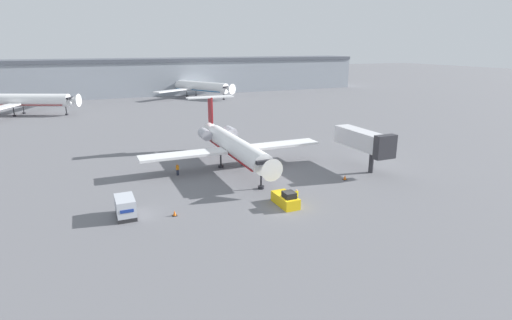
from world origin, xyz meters
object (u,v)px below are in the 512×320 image
object	(u,v)px
pushback_tug	(286,199)
airplane_parked_far_right	(20,100)
traffic_cone_left	(175,213)
traffic_cone_right	(345,177)
luggage_cart	(125,207)
worker_near_tug	(296,196)
worker_by_wing	(177,169)
airplane_parked_far_left	(193,86)
jet_bridge	(364,140)
airplane_main	(234,145)

from	to	relation	value
pushback_tug	airplane_parked_far_right	xyz separation A→B (m)	(-35.85, 84.52, 3.29)
traffic_cone_left	traffic_cone_right	world-z (taller)	traffic_cone_right
airplane_parked_far_right	traffic_cone_right	bearing A→B (deg)	-59.01
luggage_cart	traffic_cone_left	size ratio (longest dim) A/B	5.63
luggage_cart	worker_near_tug	world-z (taller)	luggage_cart
pushback_tug	worker_by_wing	bearing A→B (deg)	119.15
airplane_parked_far_left	worker_by_wing	bearing A→B (deg)	-106.45
airplane_parked_far_right	worker_by_wing	bearing A→B (deg)	-68.59
pushback_tug	jet_bridge	xyz separation A→B (m)	(17.46, 8.19, 3.70)
airplane_parked_far_left	luggage_cart	bearing A→B (deg)	-108.98
airplane_parked_far_right	jet_bridge	bearing A→B (deg)	-55.07
airplane_parked_far_right	jet_bridge	size ratio (longest dim) A/B	3.08
airplane_parked_far_left	jet_bridge	bearing A→B (deg)	-89.83
jet_bridge	luggage_cart	bearing A→B (deg)	-173.33
airplane_main	luggage_cart	bearing A→B (deg)	-144.15
worker_near_tug	airplane_parked_far_left	bearing A→B (deg)	81.52
airplane_parked_far_left	jet_bridge	world-z (taller)	airplane_parked_far_left
luggage_cart	traffic_cone_right	world-z (taller)	luggage_cart
pushback_tug	traffic_cone_right	world-z (taller)	pushback_tug
jet_bridge	airplane_parked_far_left	bearing A→B (deg)	90.17
jet_bridge	traffic_cone_right	bearing A→B (deg)	-149.12
worker_by_wing	airplane_parked_far_left	bearing A→B (deg)	73.55
luggage_cart	pushback_tug	bearing A→B (deg)	-13.05
worker_by_wing	airplane_parked_far_left	xyz separation A→B (m)	(26.28, 88.97, 2.91)
worker_by_wing	luggage_cart	bearing A→B (deg)	-124.90
pushback_tug	jet_bridge	size ratio (longest dim) A/B	0.37
worker_by_wing	worker_near_tug	bearing A→B (deg)	-56.95
pushback_tug	worker_by_wing	distance (m)	18.68
traffic_cone_right	airplane_main	bearing A→B (deg)	136.22
airplane_parked_far_left	traffic_cone_left	bearing A→B (deg)	-106.15
airplane_main	traffic_cone_left	bearing A→B (deg)	-130.72
jet_bridge	airplane_parked_far_right	bearing A→B (deg)	124.93
luggage_cart	worker_by_wing	world-z (taller)	luggage_cart
luggage_cart	traffic_cone_left	bearing A→B (deg)	-20.67
luggage_cart	airplane_parked_far_right	xyz separation A→B (m)	(-18.22, 80.43, 2.90)
luggage_cart	worker_by_wing	size ratio (longest dim) A/B	2.04
worker_near_tug	airplane_parked_far_left	size ratio (longest dim) A/B	0.05
worker_near_tug	traffic_cone_right	xyz separation A→B (m)	(10.50, 4.86, -0.59)
luggage_cart	airplane_parked_far_right	bearing A→B (deg)	102.76
airplane_main	luggage_cart	size ratio (longest dim) A/B	7.93
airplane_main	worker_near_tug	xyz separation A→B (m)	(1.74, -16.59, -2.60)
luggage_cart	airplane_parked_far_right	size ratio (longest dim) A/B	0.10
worker_by_wing	airplane_parked_far_right	distance (m)	73.33
traffic_cone_right	jet_bridge	world-z (taller)	jet_bridge
airplane_main	jet_bridge	size ratio (longest dim) A/B	2.55
pushback_tug	jet_bridge	distance (m)	19.64
airplane_parked_far_left	airplane_main	bearing A→B (deg)	-101.13
worker_by_wing	airplane_parked_far_right	bearing A→B (deg)	111.41
airplane_main	jet_bridge	world-z (taller)	airplane_main
traffic_cone_right	airplane_parked_far_right	world-z (taller)	airplane_parked_far_right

